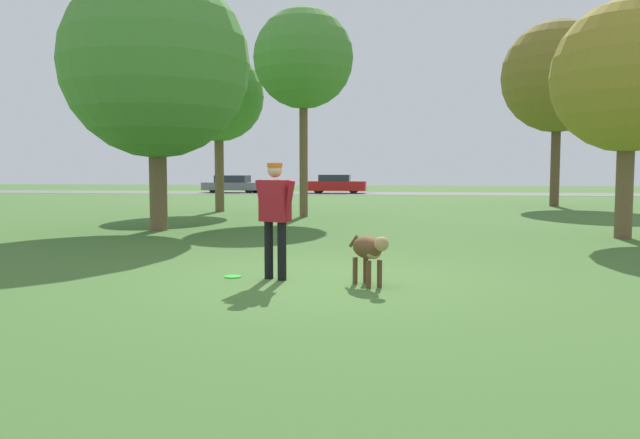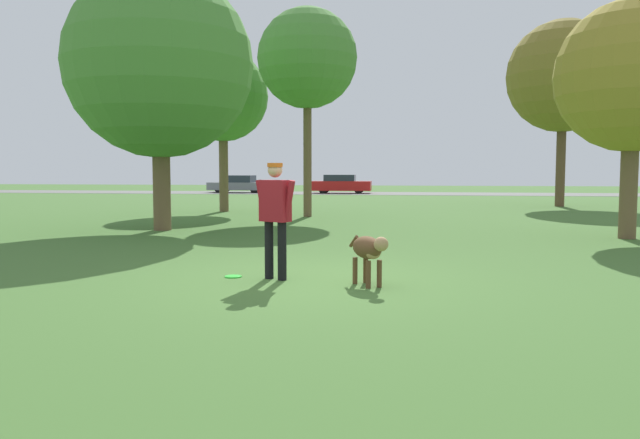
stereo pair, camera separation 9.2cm
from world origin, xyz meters
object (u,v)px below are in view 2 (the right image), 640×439
Objects in this scene: frisbee at (233,277)px; tree_far_right at (563,77)px; tree_near_right at (633,77)px; tree_far_left at (223,97)px; dog at (369,250)px; parked_car_grey at (239,184)px; person at (275,210)px; tree_mid_center at (307,59)px; parked_car_red at (341,184)px; tree_near_left at (159,65)px.

tree_far_right is (9.04, 20.33, 5.74)m from frisbee.
tree_far_left is at bearing 147.02° from tree_near_right.
parked_car_grey is at bearing 164.34° from dog.
tree_mid_center is (-1.72, 12.48, 4.39)m from person.
tree_mid_center is at bearing 123.34° from person.
parked_car_red reaches higher than dog.
tree_near_right is 13.96m from tree_far_right.
frisbee is at bearing -162.27° from person.
parked_car_grey is (-9.13, 23.00, -4.78)m from tree_mid_center.
tree_mid_center reaches higher than frisbee.
person is 0.24× the size of tree_mid_center.
tree_far_right is (8.37, 20.42, 4.73)m from person.
parked_car_red reaches higher than frisbee.
frisbee is 36.82m from parked_car_grey.
person is at bearing -70.54° from parked_car_grey.
person is 37.10m from parked_car_grey.
tree_mid_center reaches higher than parked_car_red.
dog is at bearing 12.34° from person.
frisbee is 0.04× the size of tree_far_left.
tree_far_right is 12.85m from tree_mid_center.
parked_car_red is (-11.66, 14.85, -5.10)m from tree_far_right.
frisbee is 16.00m from tree_far_left.
dog is 0.19× the size of parked_car_grey.
tree_near_left is 1.63× the size of parked_car_red.
dog is 0.15× the size of tree_near_right.
parked_car_grey is at bearing 141.93° from tree_far_right.
tree_near_left reaches higher than parked_car_red.
parked_car_red is (-10.22, 28.59, -3.11)m from tree_near_right.
dog is 3.36× the size of frisbee.
tree_far_left is (-5.44, 14.70, 3.44)m from person.
person is 0.25× the size of tree_near_left.
tree_near_left is at bearing -174.72° from dog.
tree_mid_center reaches higher than tree_near_left.
tree_near_right is (6.93, 6.68, 2.74)m from person.
frisbee is 0.06× the size of parked_car_red.
person is at bearing -82.16° from tree_mid_center.
tree_far_right is 1.20× the size of tree_near_left.
person is 0.27× the size of tree_far_left.
parked_car_grey is (-10.85, 35.47, -0.39)m from person.
parked_car_red is (2.15, 20.56, -3.81)m from tree_far_left.
person is 0.37× the size of parked_car_grey.
tree_near_right is at bearing 107.12° from dog.
dog is at bearing -50.19° from tree_near_left.
tree_far_left reaches higher than person.
tree_near_left is at bearing -134.28° from tree_far_right.
person reaches higher than parked_car_grey.
tree_far_right reaches higher than dog.
tree_near_right is 0.81× the size of tree_near_left.
parked_car_red is at bearing 120.83° from person.
tree_near_right is at bearing -96.00° from tree_far_right.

